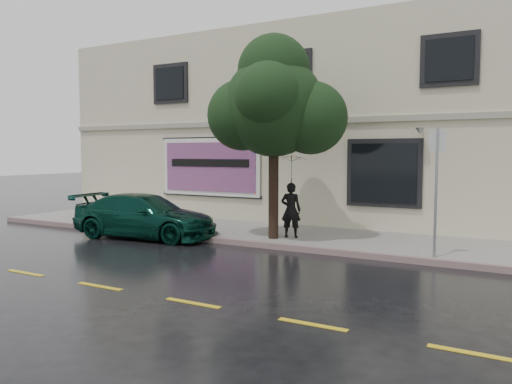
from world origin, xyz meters
The scene contains 12 objects.
ground centered at (0.00, 0.00, 0.00)m, with size 90.00×90.00×0.00m, color black.
sidewalk centered at (0.00, 3.25, 0.07)m, with size 20.00×3.50×0.15m, color #9E9B95.
curb centered at (0.00, 1.50, 0.07)m, with size 20.00×0.18×0.16m, color gray.
road_marking centered at (0.00, -3.50, 0.01)m, with size 19.00×0.12×0.01m, color gold.
building centered at (0.00, 9.00, 3.50)m, with size 20.00×8.12×7.00m.
billboard centered at (-3.20, 4.92, 2.05)m, with size 4.30×0.16×2.20m.
car centered at (-3.03, 1.20, 0.66)m, with size 2.00×4.54×1.32m, color #072F26.
pedestrian centered at (1.19, 2.57, 0.94)m, with size 0.57×0.38×1.57m, color black.
umbrella centered at (1.19, 2.57, 2.07)m, with size 0.95×0.95×0.70m, color black.
street_tree centered at (0.83, 2.20, 3.83)m, with size 2.80×2.80×5.10m.
fire_hydrant centered at (-5.47, 2.00, 0.52)m, with size 0.31×0.29×0.76m.
sign_pole centered at (5.27, 1.70, 1.91)m, with size 0.35×0.14×2.98m.
Camera 1 is at (7.19, -10.26, 2.56)m, focal length 35.00 mm.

